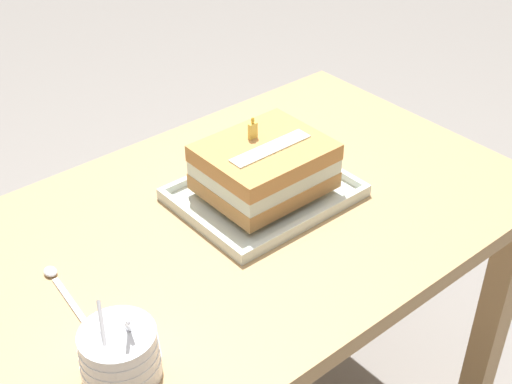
{
  "coord_description": "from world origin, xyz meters",
  "views": [
    {
      "loc": [
        -0.69,
        -0.84,
        1.52
      ],
      "look_at": [
        0.03,
        0.01,
        0.74
      ],
      "focal_mm": 49.87,
      "sensor_mm": 36.0,
      "label": 1
    }
  ],
  "objects_px": {
    "bowl_stack": "(120,354)",
    "foil_tray": "(264,194)",
    "birthday_cake": "(264,166)",
    "serving_spoon_near_tray": "(57,281)"
  },
  "relations": [
    {
      "from": "bowl_stack",
      "to": "foil_tray",
      "type": "bearing_deg",
      "value": 24.34
    },
    {
      "from": "birthday_cake",
      "to": "bowl_stack",
      "type": "distance_m",
      "value": 0.49
    },
    {
      "from": "bowl_stack",
      "to": "serving_spoon_near_tray",
      "type": "relative_size",
      "value": 0.82
    },
    {
      "from": "bowl_stack",
      "to": "serving_spoon_near_tray",
      "type": "bearing_deg",
      "value": 85.65
    },
    {
      "from": "birthday_cake",
      "to": "serving_spoon_near_tray",
      "type": "distance_m",
      "value": 0.43
    },
    {
      "from": "foil_tray",
      "to": "bowl_stack",
      "type": "height_order",
      "value": "bowl_stack"
    },
    {
      "from": "birthday_cake",
      "to": "serving_spoon_near_tray",
      "type": "relative_size",
      "value": 1.49
    },
    {
      "from": "bowl_stack",
      "to": "serving_spoon_near_tray",
      "type": "distance_m",
      "value": 0.24
    },
    {
      "from": "foil_tray",
      "to": "serving_spoon_near_tray",
      "type": "bearing_deg",
      "value": 175.1
    },
    {
      "from": "foil_tray",
      "to": "birthday_cake",
      "type": "distance_m",
      "value": 0.07
    }
  ]
}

